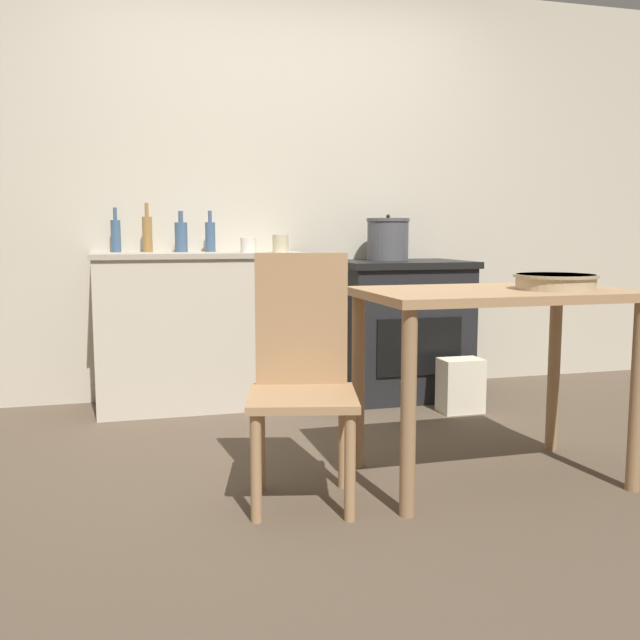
{
  "coord_description": "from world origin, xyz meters",
  "views": [
    {
      "loc": [
        -0.93,
        -2.84,
        1.02
      ],
      "look_at": [
        0.0,
        0.52,
        0.59
      ],
      "focal_mm": 40.0,
      "sensor_mm": 36.0,
      "label": 1
    }
  ],
  "objects_px": {
    "bottle_left": "(210,236)",
    "bottle_mid_left": "(181,236)",
    "work_table": "(493,321)",
    "bottle_center_left": "(147,233)",
    "mixing_bowl_large": "(556,281)",
    "stove": "(400,328)",
    "cup_center": "(281,244)",
    "flour_sack": "(461,385)",
    "bottle_far_left": "(116,235)",
    "cup_center_right": "(248,245)",
    "stock_pot": "(388,239)",
    "chair": "(302,373)"
  },
  "relations": [
    {
      "from": "stock_pot",
      "to": "cup_center",
      "type": "relative_size",
      "value": 2.81
    },
    {
      "from": "chair",
      "to": "cup_center",
      "type": "height_order",
      "value": "cup_center"
    },
    {
      "from": "chair",
      "to": "bottle_left",
      "type": "height_order",
      "value": "bottle_left"
    },
    {
      "from": "work_table",
      "to": "stock_pot",
      "type": "bearing_deg",
      "value": 84.67
    },
    {
      "from": "stove",
      "to": "mixing_bowl_large",
      "type": "relative_size",
      "value": 2.54
    },
    {
      "from": "work_table",
      "to": "stock_pot",
      "type": "xyz_separation_m",
      "value": [
        0.15,
        1.59,
        0.31
      ]
    },
    {
      "from": "stove",
      "to": "cup_center_right",
      "type": "xyz_separation_m",
      "value": [
        -0.96,
        -0.07,
        0.52
      ]
    },
    {
      "from": "stove",
      "to": "cup_center_right",
      "type": "distance_m",
      "value": 1.09
    },
    {
      "from": "cup_center",
      "to": "cup_center_right",
      "type": "distance_m",
      "value": 0.18
    },
    {
      "from": "bottle_left",
      "to": "work_table",
      "type": "bearing_deg",
      "value": -60.91
    },
    {
      "from": "chair",
      "to": "cup_center_right",
      "type": "bearing_deg",
      "value": 101.36
    },
    {
      "from": "stove",
      "to": "bottle_center_left",
      "type": "distance_m",
      "value": 1.63
    },
    {
      "from": "bottle_left",
      "to": "stove",
      "type": "bearing_deg",
      "value": -8.1
    },
    {
      "from": "stove",
      "to": "bottle_center_left",
      "type": "bearing_deg",
      "value": 172.62
    },
    {
      "from": "bottle_left",
      "to": "bottle_center_left",
      "type": "distance_m",
      "value": 0.36
    },
    {
      "from": "bottle_left",
      "to": "bottle_mid_left",
      "type": "xyz_separation_m",
      "value": [
        -0.17,
        -0.01,
        -0.0
      ]
    },
    {
      "from": "cup_center",
      "to": "flour_sack",
      "type": "bearing_deg",
      "value": -21.67
    },
    {
      "from": "mixing_bowl_large",
      "to": "bottle_far_left",
      "type": "distance_m",
      "value": 2.49
    },
    {
      "from": "chair",
      "to": "bottle_far_left",
      "type": "xyz_separation_m",
      "value": [
        -0.68,
        1.73,
        0.52
      ]
    },
    {
      "from": "flour_sack",
      "to": "cup_center",
      "type": "xyz_separation_m",
      "value": [
        -0.96,
        0.38,
        0.8
      ]
    },
    {
      "from": "stock_pot",
      "to": "bottle_mid_left",
      "type": "height_order",
      "value": "bottle_mid_left"
    },
    {
      "from": "chair",
      "to": "bottle_center_left",
      "type": "distance_m",
      "value": 1.85
    },
    {
      "from": "stock_pot",
      "to": "cup_center_right",
      "type": "relative_size",
      "value": 3.22
    },
    {
      "from": "work_table",
      "to": "bottle_mid_left",
      "type": "relative_size",
      "value": 4.45
    },
    {
      "from": "stove",
      "to": "bottle_mid_left",
      "type": "distance_m",
      "value": 1.44
    },
    {
      "from": "work_table",
      "to": "mixing_bowl_large",
      "type": "height_order",
      "value": "mixing_bowl_large"
    },
    {
      "from": "chair",
      "to": "flour_sack",
      "type": "distance_m",
      "value": 1.6
    },
    {
      "from": "stock_pot",
      "to": "mixing_bowl_large",
      "type": "xyz_separation_m",
      "value": [
        0.09,
        -1.66,
        -0.15
      ]
    },
    {
      "from": "bottle_far_left",
      "to": "bottle_center_left",
      "type": "xyz_separation_m",
      "value": [
        0.18,
        -0.03,
        0.01
      ]
    },
    {
      "from": "mixing_bowl_large",
      "to": "bottle_center_left",
      "type": "relative_size",
      "value": 1.17
    },
    {
      "from": "mixing_bowl_large",
      "to": "bottle_left",
      "type": "xyz_separation_m",
      "value": [
        -1.17,
        1.75,
        0.17
      ]
    },
    {
      "from": "cup_center_right",
      "to": "bottle_far_left",
      "type": "bearing_deg",
      "value": 158.26
    },
    {
      "from": "stove",
      "to": "bottle_far_left",
      "type": "bearing_deg",
      "value": 172.53
    },
    {
      "from": "mixing_bowl_large",
      "to": "stock_pot",
      "type": "bearing_deg",
      "value": 93.01
    },
    {
      "from": "bottle_far_left",
      "to": "bottle_left",
      "type": "xyz_separation_m",
      "value": [
        0.54,
        -0.06,
        -0.01
      ]
    },
    {
      "from": "work_table",
      "to": "bottle_left",
      "type": "bearing_deg",
      "value": 119.09
    },
    {
      "from": "work_table",
      "to": "mixing_bowl_large",
      "type": "bearing_deg",
      "value": -16.73
    },
    {
      "from": "bottle_mid_left",
      "to": "bottle_far_left",
      "type": "bearing_deg",
      "value": 169.12
    },
    {
      "from": "cup_center_right",
      "to": "stove",
      "type": "bearing_deg",
      "value": 4.07
    },
    {
      "from": "flour_sack",
      "to": "bottle_center_left",
      "type": "distance_m",
      "value": 2.01
    },
    {
      "from": "stove",
      "to": "bottle_left",
      "type": "bearing_deg",
      "value": 171.9
    },
    {
      "from": "work_table",
      "to": "bottle_mid_left",
      "type": "height_order",
      "value": "bottle_mid_left"
    },
    {
      "from": "stove",
      "to": "cup_center_right",
      "type": "height_order",
      "value": "cup_center_right"
    },
    {
      "from": "bottle_center_left",
      "to": "mixing_bowl_large",
      "type": "bearing_deg",
      "value": -49.35
    },
    {
      "from": "chair",
      "to": "stock_pot",
      "type": "bearing_deg",
      "value": 72.36
    },
    {
      "from": "work_table",
      "to": "chair",
      "type": "relative_size",
      "value": 1.13
    },
    {
      "from": "stove",
      "to": "flour_sack",
      "type": "distance_m",
      "value": 0.58
    },
    {
      "from": "flour_sack",
      "to": "cup_center_right",
      "type": "bearing_deg",
      "value": 159.85
    },
    {
      "from": "work_table",
      "to": "bottle_left",
      "type": "xyz_separation_m",
      "value": [
        -0.94,
        1.68,
        0.33
      ]
    },
    {
      "from": "stock_pot",
      "to": "stove",
      "type": "bearing_deg",
      "value": -49.46
    }
  ]
}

